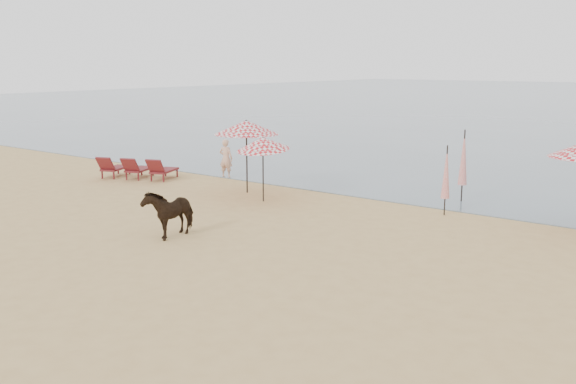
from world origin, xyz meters
name	(u,v)px	position (x,y,z in m)	size (l,w,h in m)	color
ground	(143,282)	(0.00, 0.00, 0.00)	(120.00, 120.00, 0.00)	tan
lounger_cluster_left	(137,168)	(-9.60, 7.84, 0.42)	(3.16, 2.52, 0.61)	maroon
umbrella_open_left_a	(246,127)	(-4.38, 8.39, 2.28)	(2.23, 2.23, 2.54)	black
umbrella_open_left_b	(263,144)	(-3.01, 7.62, 1.90)	(1.73, 1.76, 2.20)	black
umbrella_closed_left	(464,158)	(2.22, 11.44, 1.46)	(0.29, 0.29, 2.37)	black
umbrella_closed_right	(446,172)	(2.52, 9.40, 1.29)	(0.26, 0.26, 2.10)	black
cow	(170,212)	(-2.26, 2.85, 0.64)	(0.69, 1.52, 1.28)	black
beachgoer_left	(226,158)	(-6.98, 10.13, 0.77)	(0.56, 0.37, 1.54)	#DAA388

